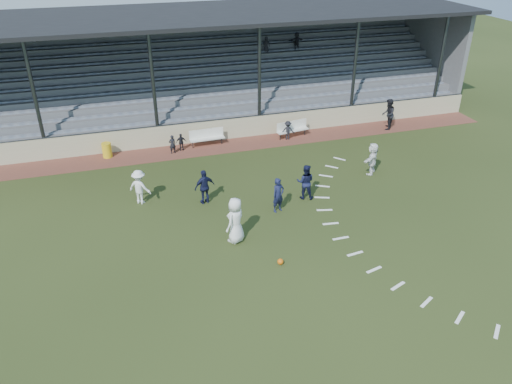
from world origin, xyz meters
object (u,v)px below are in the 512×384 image
at_px(football, 280,262).
at_px(player_white_lead, 236,220).
at_px(bench_right, 292,128).
at_px(trash_bin, 107,150).
at_px(player_navy_lead, 278,195).
at_px(official, 388,114).
at_px(bench_left, 207,136).

xyz_separation_m(football, player_white_lead, (-1.20, 2.01, 0.85)).
bearing_deg(bench_right, trash_bin, 168.82).
distance_m(player_navy_lead, official, 12.13).
relative_size(bench_right, official, 1.08).
xyz_separation_m(bench_left, bench_right, (5.11, -0.23, 0.00)).
xyz_separation_m(bench_right, trash_bin, (-10.63, 0.21, -0.16)).
xyz_separation_m(player_white_lead, official, (12.05, 9.07, -0.01)).
relative_size(trash_bin, player_navy_lead, 0.51).
bearing_deg(player_white_lead, official, 175.69).
xyz_separation_m(trash_bin, player_white_lead, (4.61, -9.80, 0.54)).
distance_m(trash_bin, football, 13.17).
height_order(football, official, official).
bearing_deg(player_navy_lead, official, 17.69).
bearing_deg(trash_bin, bench_right, -1.13).
xyz_separation_m(trash_bin, official, (16.67, -0.74, 0.54)).
relative_size(player_white_lead, player_navy_lead, 1.21).
bearing_deg(official, football, -8.73).
distance_m(bench_left, player_white_lead, 9.88).
distance_m(bench_right, player_white_lead, 11.33).
bearing_deg(player_white_lead, bench_left, -136.56).
bearing_deg(football, player_navy_lead, 72.16).
bearing_deg(bench_right, bench_left, 167.32).
distance_m(bench_left, bench_right, 5.11).
xyz_separation_m(bench_left, football, (0.28, -11.84, -0.47)).
bearing_deg(official, trash_bin, -56.83).
bearing_deg(trash_bin, football, -63.81).
bearing_deg(trash_bin, player_white_lead, -64.80).
height_order(bench_right, player_navy_lead, player_navy_lead).
xyz_separation_m(trash_bin, player_navy_lead, (7.01, -8.08, 0.37)).
bearing_deg(player_navy_lead, trash_bin, 111.38).
xyz_separation_m(football, player_navy_lead, (1.20, 3.73, 0.68)).
relative_size(football, player_white_lead, 0.12).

